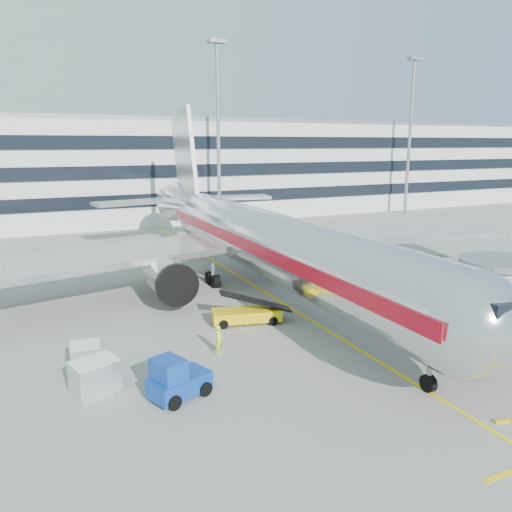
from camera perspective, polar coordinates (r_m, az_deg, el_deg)
name	(u,v)px	position (r m, az deg, el deg)	size (l,w,h in m)	color
ground	(336,336)	(32.36, 9.17, -8.99)	(180.00, 180.00, 0.00)	gray
lead_in_line	(267,293)	(40.53, 1.28, -4.30)	(0.25, 70.00, 0.01)	yellow
main_jet	(258,239)	(41.02, 0.25, 2.00)	(50.95, 48.70, 16.06)	silver
terminal	(138,169)	(84.58, -13.30, 9.66)	(150.00, 24.25, 15.60)	silver
light_mast_centre	(218,121)	(71.40, -4.36, 15.13)	(2.40, 1.20, 25.45)	gray
light_mast_east	(410,125)	(89.20, 17.24, 14.13)	(2.40, 1.20, 25.45)	gray
belt_loader	(247,314)	(33.87, -1.09, -6.63)	(4.96, 2.71, 2.31)	#DFB909
baggage_tug	(176,380)	(24.64, -9.11, -13.84)	(3.24, 2.62, 2.14)	navy
cargo_container_left	(90,379)	(25.97, -18.45, -13.14)	(1.96, 1.96, 1.68)	silver
cargo_container_right	(86,358)	(28.38, -18.86, -10.99)	(1.63, 1.63, 1.59)	silver
cargo_container_front	(101,374)	(26.39, -17.32, -12.70)	(1.88, 1.88, 1.61)	silver
ramp_worker	(219,340)	(29.13, -4.25, -9.55)	(0.63, 0.41, 1.72)	#BFF81A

